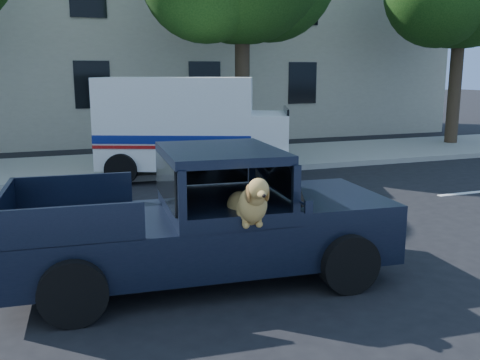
{
  "coord_description": "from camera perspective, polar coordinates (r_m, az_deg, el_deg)",
  "views": [
    {
      "loc": [
        -0.75,
        -5.6,
        2.63
      ],
      "look_at": [
        1.46,
        0.31,
        1.35
      ],
      "focal_mm": 40.0,
      "sensor_mm": 36.0,
      "label": 1
    }
  ],
  "objects": [
    {
      "name": "far_sidewalk",
      "position": [
        15.04,
        -17.32,
        1.17
      ],
      "size": [
        60.0,
        4.0,
        0.15
      ],
      "primitive_type": "cube",
      "color": "gray",
      "rests_on": "ground"
    },
    {
      "name": "pickup_truck",
      "position": [
        6.86,
        -4.5,
        -6.02
      ],
      "size": [
        4.86,
        2.61,
        1.69
      ],
      "rotation": [
        0.0,
        0.0,
        -0.08
      ],
      "color": "black",
      "rests_on": "ground"
    },
    {
      "name": "mail_truck",
      "position": [
        13.43,
        -5.32,
        4.85
      ],
      "size": [
        5.01,
        3.69,
        2.5
      ],
      "rotation": [
        0.0,
        0.0,
        -0.39
      ],
      "color": "silver",
      "rests_on": "ground"
    },
    {
      "name": "lane_stripes",
      "position": [
        9.77,
        -3.37,
        -4.12
      ],
      "size": [
        21.6,
        0.14,
        0.01
      ],
      "primitive_type": null,
      "color": "silver",
      "rests_on": "ground"
    },
    {
      "name": "building_main",
      "position": [
        22.5,
        -11.26,
        16.03
      ],
      "size": [
        26.0,
        6.0,
        9.0
      ],
      "primitive_type": "cube",
      "color": "beige",
      "rests_on": "ground"
    },
    {
      "name": "ground",
      "position": [
        6.23,
        -11.98,
        -13.74
      ],
      "size": [
        120.0,
        120.0,
        0.0
      ],
      "primitive_type": "plane",
      "color": "black",
      "rests_on": "ground"
    }
  ]
}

